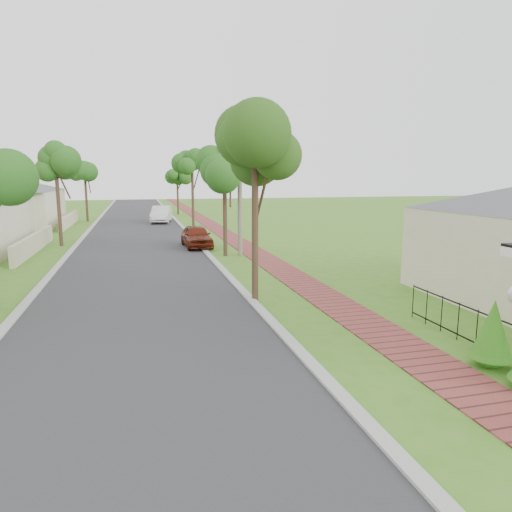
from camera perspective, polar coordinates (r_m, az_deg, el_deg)
name	(u,v)px	position (r m, az deg, el deg)	size (l,w,h in m)	color
ground	(307,398)	(9.12, 6.35, -17.27)	(160.00, 160.00, 0.00)	#3E751B
road	(138,248)	(27.87, -14.54, 0.99)	(7.00, 120.00, 0.02)	#28282B
kerb_right	(199,246)	(28.11, -7.08, 1.31)	(0.30, 120.00, 0.10)	#9E9E99
kerb_left	(72,250)	(28.11, -21.99, 0.66)	(0.30, 120.00, 0.10)	#9E9E99
sidewalk	(241,244)	(28.56, -1.90, 1.51)	(1.50, 120.00, 0.03)	brown
street_trees	(136,171)	(34.41, -14.72, 10.20)	(10.70, 37.65, 5.89)	#382619
parked_car_red	(196,236)	(27.39, -7.46, 2.44)	(1.53, 3.80, 1.29)	#5E1C0E
parked_car_white	(161,214)	(42.82, -11.76, 5.11)	(1.57, 4.50, 1.48)	white
near_tree	(255,153)	(15.06, -0.13, 12.76)	(2.40, 2.40, 6.15)	#382619
utility_pole	(240,186)	(24.12, -2.04, 8.69)	(1.20, 0.24, 7.19)	#786D5D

